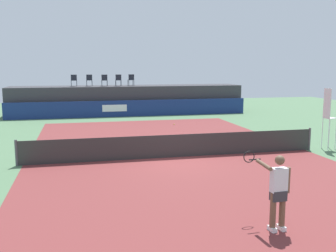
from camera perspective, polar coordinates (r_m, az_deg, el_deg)
The scene contains 15 objects.
ground_plane at distance 18.96m, azimuth -1.11°, elevation -2.55°, with size 48.00×48.00×0.00m, color #4C704C.
court_inner at distance 16.11m, azimuth 1.13°, elevation -4.59°, with size 12.00×22.00×0.00m, color maroon.
sponsor_wall at distance 29.11m, azimuth -5.46°, elevation 2.60°, with size 18.00×0.22×1.20m.
spectator_platform at distance 30.84m, azimuth -5.92°, elevation 3.87°, with size 18.00×2.80×2.20m, color #38383D.
spectator_chair_far_left at distance 30.47m, azimuth -13.68°, elevation 6.62°, with size 0.44×0.44×0.89m.
spectator_chair_left at distance 30.55m, azimuth -11.50°, elevation 6.69°, with size 0.45×0.45×0.89m.
spectator_chair_center at distance 30.21m, azimuth -9.33°, elevation 6.73°, with size 0.46×0.46×0.89m.
spectator_chair_right at distance 30.32m, azimuth -7.31°, elevation 6.78°, with size 0.46×0.46×0.89m.
spectator_chair_far_right at distance 30.76m, azimuth -5.46°, elevation 6.84°, with size 0.47×0.47×0.89m.
umpire_chair at distance 18.83m, azimuth 22.51°, elevation 1.59°, with size 0.49×0.49×2.76m.
tennis_net at distance 16.00m, azimuth 1.14°, elevation -2.95°, with size 12.40×0.02×0.95m, color #2D2D2D.
net_post_near at distance 15.69m, azimuth -21.42°, elevation -3.71°, with size 0.10×0.10×1.00m, color #4C4C51.
net_post_far at distance 18.51m, azimuth 20.09°, elevation -1.80°, with size 0.10×0.10×1.00m, color #4C4C51.
tennis_player at distance 9.25m, azimuth 15.81°, elevation -9.03°, with size 0.73×1.13×1.77m.
tennis_ball at distance 24.80m, azimuth 0.90°, elevation 0.24°, with size 0.07×0.07×0.07m, color #D8EA33.
Camera 1 is at (-3.88, -15.18, 3.74)m, focal length 41.43 mm.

